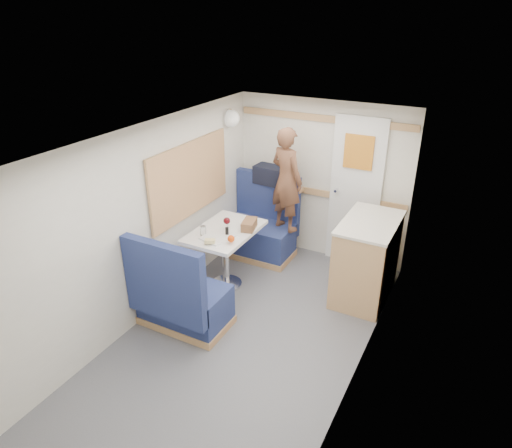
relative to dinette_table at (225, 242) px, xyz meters
The scene contains 26 objects.
floor 1.32m from the dinette_table, 56.98° to the right, with size 4.50×4.50×0.00m, color #515156.
ceiling 1.87m from the dinette_table, 56.98° to the right, with size 4.50×4.50×0.00m, color silver.
wall_back 1.47m from the dinette_table, 62.53° to the left, with size 2.20×0.02×2.00m, color silver.
wall_left 1.18m from the dinette_table, 114.23° to the right, with size 0.02×4.50×2.00m, color silver.
wall_right 2.06m from the dinette_table, 29.74° to the right, with size 0.02×4.50×2.00m, color silver.
oak_trim_low 1.42m from the dinette_table, 62.15° to the left, with size 2.15×0.02×0.08m, color #AD7B4E.
oak_trim_high 1.85m from the dinette_table, 62.15° to the left, with size 2.15×0.02×0.08m, color #AD7B4E.
side_window 0.81m from the dinette_table, behind, with size 0.04×1.30×0.72m, color #AFB59A.
rear_door 1.69m from the dinette_table, 47.92° to the left, with size 0.62×0.12×1.86m.
dinette_table is the anchor object (origin of this frame).
bench_far 0.90m from the dinette_table, 90.00° to the left, with size 0.90×0.59×1.05m.
bench_near 0.90m from the dinette_table, 90.00° to the right, with size 0.90×0.59×1.05m.
ledge 1.16m from the dinette_table, 90.00° to the left, with size 0.90×0.14×0.04m, color #AD7B4E.
dome_light 1.51m from the dinette_table, 114.65° to the left, with size 0.20×0.20×0.20m, color white.
galley_counter 1.57m from the dinette_table, 20.54° to the left, with size 0.57×0.92×0.92m.
person 1.07m from the dinette_table, 68.22° to the left, with size 0.47×0.31×1.28m, color brown.
duffel_bag 1.21m from the dinette_table, 87.28° to the left, with size 0.48×0.23×0.23m, color black.
tray 0.24m from the dinette_table, 79.34° to the right, with size 0.27×0.35×0.02m, color white.
orange_fruit 0.39m from the dinette_table, 46.94° to the right, with size 0.08×0.08×0.08m, color orange.
cheese_block 0.41m from the dinette_table, 84.08° to the right, with size 0.10×0.06×0.04m, color #ECE488.
wine_glass 0.28m from the dinette_table, 25.40° to the right, with size 0.08×0.08×0.17m.
tumbler_left 0.33m from the dinette_table, 123.02° to the right, with size 0.07×0.07×0.11m, color white.
beer_glass 0.31m from the dinette_table, 21.62° to the left, with size 0.06×0.06×0.09m, color brown.
pepper_grinder 0.25m from the dinette_table, 48.40° to the right, with size 0.04×0.04×0.10m, color black.
salt_grinder 0.20m from the dinette_table, 68.68° to the left, with size 0.03×0.03×0.08m, color white.
bread_loaf 0.34m from the dinette_table, 34.62° to the left, with size 0.13×0.24×0.10m, color brown.
Camera 1 is at (1.76, -2.85, 2.96)m, focal length 32.00 mm.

